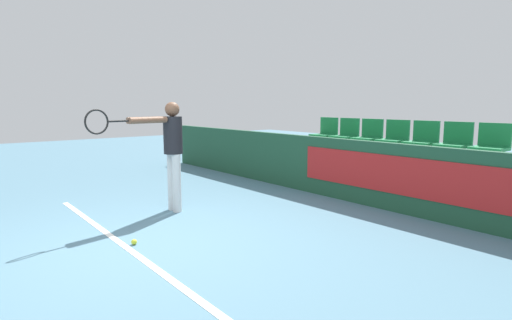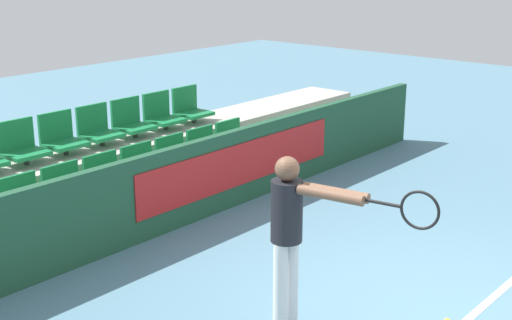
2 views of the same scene
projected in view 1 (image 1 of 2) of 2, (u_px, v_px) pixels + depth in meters
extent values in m
plane|color=slate|center=(140.00, 245.00, 4.62)|extent=(30.00, 30.00, 0.00)
cube|color=white|center=(127.00, 248.00, 4.52)|extent=(5.40, 0.08, 0.01)
cube|color=#1E4C33|center=(342.00, 169.00, 6.81)|extent=(11.01, 0.12, 1.04)
cube|color=red|center=(400.00, 176.00, 5.89)|extent=(3.73, 0.02, 0.57)
cube|color=#ADA89E|center=(360.00, 184.00, 7.19)|extent=(10.61, 0.90, 0.39)
cube|color=#ADA89E|center=(389.00, 168.00, 7.72)|extent=(10.61, 0.90, 0.78)
cylinder|color=#333333|center=(294.00, 160.00, 8.52)|extent=(0.07, 0.07, 0.11)
cube|color=#197A42|center=(294.00, 156.00, 8.50)|extent=(0.49, 0.43, 0.05)
cube|color=#197A42|center=(301.00, 145.00, 8.60)|extent=(0.49, 0.04, 0.38)
cylinder|color=#333333|center=(315.00, 163.00, 8.07)|extent=(0.07, 0.07, 0.11)
cube|color=#197A42|center=(315.00, 159.00, 8.06)|extent=(0.49, 0.43, 0.05)
cube|color=#197A42|center=(321.00, 147.00, 8.15)|extent=(0.49, 0.04, 0.38)
cylinder|color=#333333|center=(337.00, 166.00, 7.63)|extent=(0.07, 0.07, 0.11)
cube|color=#197A42|center=(337.00, 162.00, 7.61)|extent=(0.49, 0.43, 0.05)
cube|color=#197A42|center=(344.00, 150.00, 7.71)|extent=(0.49, 0.04, 0.38)
cylinder|color=#333333|center=(362.00, 170.00, 7.18)|extent=(0.07, 0.07, 0.11)
cube|color=#197A42|center=(362.00, 165.00, 7.17)|extent=(0.49, 0.43, 0.05)
cube|color=#197A42|center=(369.00, 153.00, 7.26)|extent=(0.49, 0.04, 0.38)
cylinder|color=#333333|center=(391.00, 174.00, 6.74)|extent=(0.07, 0.07, 0.11)
cube|color=#197A42|center=(391.00, 169.00, 6.73)|extent=(0.49, 0.43, 0.05)
cube|color=#197A42|center=(398.00, 156.00, 6.82)|extent=(0.49, 0.04, 0.38)
cylinder|color=#333333|center=(423.00, 179.00, 6.29)|extent=(0.07, 0.07, 0.11)
cube|color=#197A42|center=(424.00, 174.00, 6.28)|extent=(0.49, 0.43, 0.05)
cube|color=#197A42|center=(431.00, 160.00, 6.37)|extent=(0.49, 0.04, 0.38)
cylinder|color=#333333|center=(461.00, 185.00, 5.85)|extent=(0.07, 0.07, 0.11)
cube|color=#197A42|center=(461.00, 179.00, 5.84)|extent=(0.49, 0.43, 0.05)
cube|color=#197A42|center=(468.00, 164.00, 5.93)|extent=(0.49, 0.04, 0.38)
cylinder|color=#333333|center=(323.00, 139.00, 9.02)|extent=(0.07, 0.07, 0.11)
cube|color=#197A42|center=(323.00, 135.00, 9.01)|extent=(0.49, 0.43, 0.05)
cube|color=#197A42|center=(329.00, 126.00, 9.10)|extent=(0.49, 0.04, 0.38)
cylinder|color=#333333|center=(343.00, 141.00, 8.58)|extent=(0.07, 0.07, 0.11)
cube|color=#197A42|center=(344.00, 137.00, 8.57)|extent=(0.49, 0.43, 0.05)
cube|color=#197A42|center=(350.00, 127.00, 8.66)|extent=(0.49, 0.04, 0.38)
cylinder|color=#333333|center=(366.00, 143.00, 8.13)|extent=(0.07, 0.07, 0.11)
cube|color=#197A42|center=(366.00, 139.00, 8.12)|extent=(0.49, 0.43, 0.05)
cube|color=#197A42|center=(372.00, 128.00, 8.22)|extent=(0.49, 0.04, 0.38)
cylinder|color=#333333|center=(391.00, 145.00, 7.69)|extent=(0.07, 0.07, 0.11)
cube|color=#197A42|center=(392.00, 141.00, 7.68)|extent=(0.49, 0.43, 0.05)
cube|color=#197A42|center=(398.00, 129.00, 7.77)|extent=(0.49, 0.04, 0.38)
cylinder|color=#333333|center=(420.00, 148.00, 7.25)|extent=(0.07, 0.07, 0.11)
cube|color=#197A42|center=(420.00, 143.00, 7.23)|extent=(0.49, 0.43, 0.05)
cube|color=#197A42|center=(426.00, 131.00, 7.33)|extent=(0.49, 0.04, 0.38)
cylinder|color=#333333|center=(452.00, 150.00, 6.80)|extent=(0.07, 0.07, 0.11)
cube|color=#197A42|center=(452.00, 146.00, 6.79)|extent=(0.49, 0.43, 0.05)
cube|color=#197A42|center=(458.00, 133.00, 6.88)|extent=(0.49, 0.04, 0.38)
cylinder|color=#333333|center=(488.00, 154.00, 6.36)|extent=(0.07, 0.07, 0.11)
cube|color=#197A42|center=(489.00, 149.00, 6.34)|extent=(0.49, 0.43, 0.05)
cube|color=#197A42|center=(495.00, 135.00, 6.44)|extent=(0.49, 0.04, 0.38)
cylinder|color=silver|center=(172.00, 182.00, 6.12)|extent=(0.13, 0.13, 0.88)
cylinder|color=silver|center=(177.00, 183.00, 6.00)|extent=(0.13, 0.13, 0.88)
cylinder|color=black|center=(173.00, 135.00, 5.96)|extent=(0.28, 0.28, 0.56)
sphere|color=brown|center=(172.00, 109.00, 5.91)|extent=(0.21, 0.21, 0.21)
cylinder|color=brown|center=(146.00, 120.00, 5.64)|extent=(0.19, 0.59, 0.09)
cylinder|color=brown|center=(148.00, 120.00, 5.58)|extent=(0.19, 0.59, 0.09)
cylinder|color=black|center=(118.00, 121.00, 5.28)|extent=(0.08, 0.30, 0.03)
torus|color=black|center=(97.00, 122.00, 5.05)|extent=(0.08, 0.32, 0.32)
sphere|color=#CCDB33|center=(134.00, 242.00, 4.64)|extent=(0.07, 0.07, 0.07)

